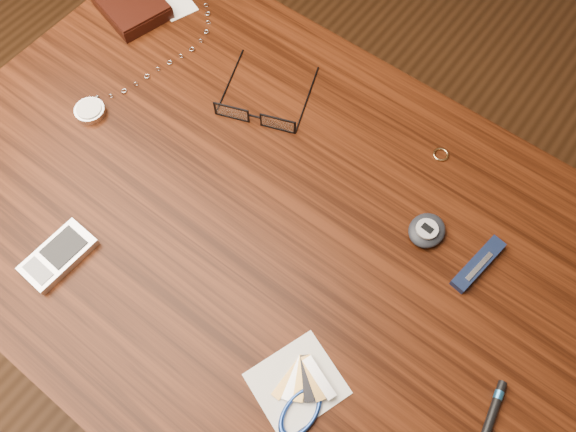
# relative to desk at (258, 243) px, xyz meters

# --- Properties ---
(ground) EXTENTS (3.80, 3.80, 0.00)m
(ground) POSITION_rel_desk_xyz_m (0.00, 0.00, -0.65)
(ground) COLOR #472814
(ground) RESTS_ON ground
(desk) EXTENTS (1.00, 0.70, 0.75)m
(desk) POSITION_rel_desk_xyz_m (0.00, 0.00, 0.00)
(desk) COLOR #391609
(desk) RESTS_ON ground
(wallet_and_card) EXTENTS (0.16, 0.16, 0.03)m
(wallet_and_card) POSITION_rel_desk_xyz_m (-0.42, 0.18, 0.11)
(wallet_and_card) COLOR black
(wallet_and_card) RESTS_ON desk
(eyeglasses) EXTENTS (0.17, 0.17, 0.03)m
(eyeglasses) POSITION_rel_desk_xyz_m (-0.10, 0.13, 0.12)
(eyeglasses) COLOR black
(eyeglasses) RESTS_ON desk
(gold_ring) EXTENTS (0.03, 0.03, 0.00)m
(gold_ring) POSITION_rel_desk_xyz_m (0.16, 0.25, 0.10)
(gold_ring) COLOR tan
(gold_ring) RESTS_ON desk
(pocket_watch) EXTENTS (0.08, 0.34, 0.01)m
(pocket_watch) POSITION_rel_desk_xyz_m (-0.32, -0.01, 0.11)
(pocket_watch) COLOR #BBBCC0
(pocket_watch) RESTS_ON desk
(pda_phone) EXTENTS (0.06, 0.10, 0.02)m
(pda_phone) POSITION_rel_desk_xyz_m (-0.17, -0.21, 0.11)
(pda_phone) COLOR silver
(pda_phone) RESTS_ON desk
(pedometer) EXTENTS (0.05, 0.06, 0.02)m
(pedometer) POSITION_rel_desk_xyz_m (0.21, 0.12, 0.11)
(pedometer) COLOR #1F232A
(pedometer) RESTS_ON desk
(notepad_keys) EXTENTS (0.12, 0.13, 0.01)m
(notepad_keys) POSITION_rel_desk_xyz_m (0.20, -0.16, 0.11)
(notepad_keys) COLOR white
(notepad_keys) RESTS_ON desk
(pocket_knife) EXTENTS (0.03, 0.10, 0.01)m
(pocket_knife) POSITION_rel_desk_xyz_m (0.29, 0.12, 0.11)
(pocket_knife) COLOR #111A34
(pocket_knife) RESTS_ON desk
(black_blue_pen) EXTENTS (0.02, 0.08, 0.01)m
(black_blue_pen) POSITION_rel_desk_xyz_m (0.40, -0.03, 0.11)
(black_blue_pen) COLOR black
(black_blue_pen) RESTS_ON desk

